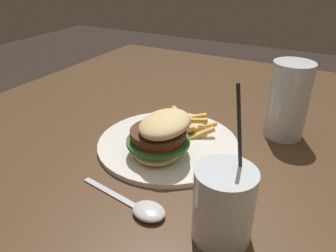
{
  "coord_description": "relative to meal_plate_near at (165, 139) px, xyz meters",
  "views": [
    {
      "loc": [
        0.46,
        0.15,
        1.09
      ],
      "look_at": [
        -0.05,
        -0.12,
        0.79
      ],
      "focal_mm": 35.0,
      "sensor_mm": 36.0,
      "label": 1
    }
  ],
  "objects": [
    {
      "name": "spoon",
      "position": [
        0.17,
        0.06,
        -0.02
      ],
      "size": [
        0.05,
        0.17,
        0.01
      ],
      "rotation": [
        0.0,
        0.0,
        1.41
      ],
      "color": "silver",
      "rests_on": "dining_table"
    },
    {
      "name": "beer_glass",
      "position": [
        -0.18,
        0.19,
        0.05
      ],
      "size": [
        0.08,
        0.08,
        0.16
      ],
      "color": "silver",
      "rests_on": "dining_table"
    },
    {
      "name": "dining_table",
      "position": [
        0.03,
        0.11,
        -0.14
      ],
      "size": [
        1.46,
        1.35,
        0.75
      ],
      "color": "#4C331E",
      "rests_on": "ground_plane"
    },
    {
      "name": "juice_glass",
      "position": [
        0.15,
        0.17,
        0.02
      ],
      "size": [
        0.08,
        0.08,
        0.21
      ],
      "color": "silver",
      "rests_on": "dining_table"
    },
    {
      "name": "meal_plate_near",
      "position": [
        0.0,
        0.0,
        0.0
      ],
      "size": [
        0.29,
        0.29,
        0.1
      ],
      "color": "white",
      "rests_on": "dining_table"
    }
  ]
}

